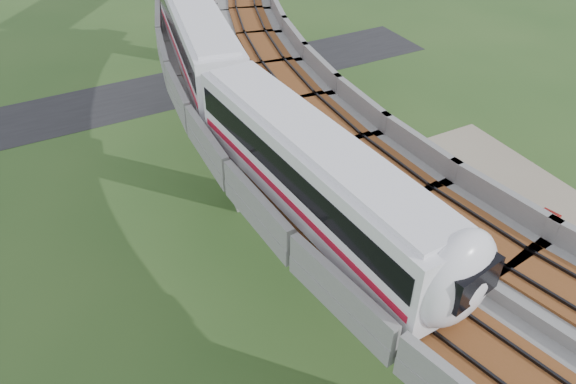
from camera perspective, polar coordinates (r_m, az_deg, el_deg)
name	(u,v)px	position (r m, az deg, el deg)	size (l,w,h in m)	color
ground	(307,301)	(33.67, 1.97, -10.99)	(160.00, 160.00, 0.00)	#2D5120
dirt_lot	(507,245)	(39.75, 21.36, -5.02)	(18.00, 26.00, 0.04)	gray
asphalt_road	(153,93)	(56.47, -13.53, 9.73)	(60.00, 8.00, 0.03)	#232326
viaduct	(375,155)	(29.43, 8.86, 3.69)	(19.58, 73.98, 11.40)	#99968E
fence	(438,239)	(37.66, 15.03, -4.64)	(3.87, 38.73, 1.50)	#2D382D
tree_0	(293,83)	(52.79, 0.51, 11.04)	(2.51, 2.51, 2.93)	#382314
tree_1	(312,146)	(43.16, 2.42, 4.70)	(2.13, 2.13, 2.85)	#382314
tree_2	(354,192)	(38.32, 6.68, 0.05)	(3.05, 3.05, 3.41)	#382314
tree_3	(505,308)	(32.08, 21.17, -10.89)	(2.87, 2.87, 3.71)	#382314
car_red	(540,225)	(41.24, 24.19, -3.07)	(1.24, 3.56, 1.17)	#9D130E
car_dark	(503,206)	(41.95, 20.98, -1.35)	(1.68, 4.14, 1.20)	black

